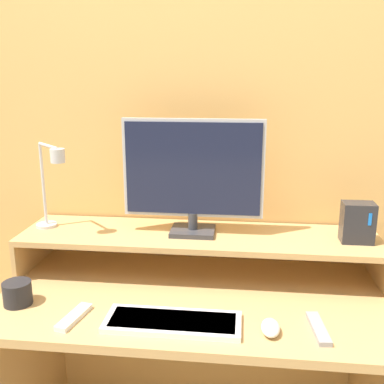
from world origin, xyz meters
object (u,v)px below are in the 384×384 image
at_px(keyboard, 173,322).
at_px(remote_control, 74,317).
at_px(mug, 17,293).
at_px(desk_lamp, 51,180).
at_px(mouse, 270,328).
at_px(remote_secondary, 318,328).
at_px(router_dock, 357,222).
at_px(monitor, 193,174).

distance_m(keyboard, remote_control, 0.32).
relative_size(remote_control, mug, 1.74).
relative_size(desk_lamp, mouse, 3.52).
relative_size(mouse, remote_secondary, 0.55).
bearing_deg(router_dock, desk_lamp, -178.77).
distance_m(router_dock, remote_secondary, 0.45).
bearing_deg(remote_secondary, mug, 176.91).
bearing_deg(remote_secondary, router_dock, 63.25).
height_order(desk_lamp, mug, desk_lamp).
bearing_deg(mug, remote_secondary, -3.09).
xyz_separation_m(desk_lamp, remote_secondary, (0.96, -0.32, -0.36)).
bearing_deg(router_dock, keyboard, -149.50).
bearing_deg(remote_control, mouse, -0.76).
xyz_separation_m(desk_lamp, keyboard, (0.51, -0.34, -0.36)).
distance_m(desk_lamp, remote_secondary, 1.08).
bearing_deg(mouse, remote_secondary, 11.16).
bearing_deg(keyboard, router_dock, 30.50).
height_order(desk_lamp, remote_control, desk_lamp).
distance_m(router_dock, remote_control, 1.04).
bearing_deg(mug, remote_control, -18.20).
height_order(router_dock, remote_secondary, router_dock).
height_order(monitor, router_dock, monitor).
relative_size(router_dock, mug, 1.55).
height_order(monitor, remote_control, monitor).
relative_size(remote_secondary, mug, 1.86).
relative_size(monitor, desk_lamp, 1.54).
height_order(monitor, desk_lamp, monitor).
xyz_separation_m(remote_control, mug, (-0.22, 0.07, 0.03)).
xyz_separation_m(monitor, remote_secondary, (0.43, -0.37, -0.39)).
distance_m(desk_lamp, keyboard, 0.71).
distance_m(monitor, keyboard, 0.55).
xyz_separation_m(remote_control, remote_secondary, (0.76, 0.02, 0.00)).
relative_size(router_dock, remote_secondary, 0.83).
bearing_deg(keyboard, mug, 172.59).
bearing_deg(desk_lamp, monitor, 5.21).
distance_m(keyboard, mug, 0.55).
distance_m(monitor, desk_lamp, 0.54).
bearing_deg(remote_secondary, desk_lamp, 161.32).
bearing_deg(keyboard, remote_secondary, 2.22).
bearing_deg(router_dock, monitor, 177.69).
distance_m(remote_secondary, mug, 0.99).
bearing_deg(mug, mouse, -5.56).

